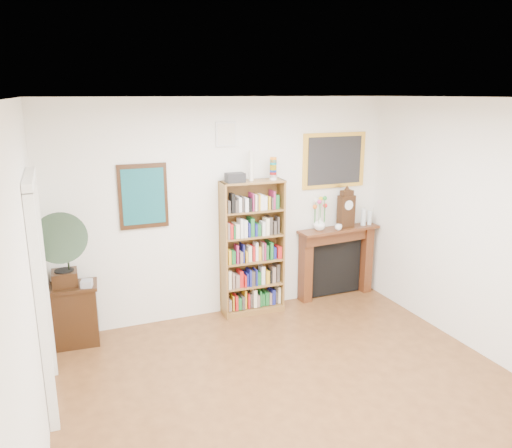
# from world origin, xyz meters

# --- Properties ---
(room) EXTENTS (4.51, 5.01, 2.81)m
(room) POSITION_xyz_m (0.00, 0.00, 1.40)
(room) COLOR #55321A
(room) RESTS_ON ground
(door_casing) EXTENTS (0.08, 1.02, 2.17)m
(door_casing) POSITION_xyz_m (-2.21, 1.20, 1.26)
(door_casing) COLOR white
(door_casing) RESTS_ON left_wall
(teal_poster) EXTENTS (0.58, 0.04, 0.78)m
(teal_poster) POSITION_xyz_m (-1.05, 2.48, 1.65)
(teal_poster) COLOR black
(teal_poster) RESTS_ON back_wall
(small_picture) EXTENTS (0.26, 0.04, 0.30)m
(small_picture) POSITION_xyz_m (0.00, 2.48, 2.35)
(small_picture) COLOR white
(small_picture) RESTS_ON back_wall
(gilt_painting) EXTENTS (0.95, 0.04, 0.75)m
(gilt_painting) POSITION_xyz_m (1.55, 2.48, 1.95)
(gilt_painting) COLOR gold
(gilt_painting) RESTS_ON back_wall
(bookshelf) EXTENTS (0.83, 0.32, 2.04)m
(bookshelf) POSITION_xyz_m (0.29, 2.33, 0.99)
(bookshelf) COLOR brown
(bookshelf) RESTS_ON floor
(side_cabinet) EXTENTS (0.56, 0.43, 0.73)m
(side_cabinet) POSITION_xyz_m (-1.93, 2.29, 0.36)
(side_cabinet) COLOR black
(side_cabinet) RESTS_ON floor
(fireplace) EXTENTS (1.22, 0.37, 1.02)m
(fireplace) POSITION_xyz_m (1.60, 2.41, 0.59)
(fireplace) COLOR #461E10
(fireplace) RESTS_ON floor
(gramophone) EXTENTS (0.56, 0.70, 0.91)m
(gramophone) POSITION_xyz_m (-2.01, 2.16, 1.24)
(gramophone) COLOR black
(gramophone) RESTS_ON side_cabinet
(cd_stack) EXTENTS (0.14, 0.14, 0.08)m
(cd_stack) POSITION_xyz_m (-1.78, 2.17, 0.77)
(cd_stack) COLOR silver
(cd_stack) RESTS_ON side_cabinet
(mantel_clock) EXTENTS (0.24, 0.15, 0.53)m
(mantel_clock) POSITION_xyz_m (1.70, 2.36, 1.27)
(mantel_clock) COLOR black
(mantel_clock) RESTS_ON fireplace
(flower_vase) EXTENTS (0.17, 0.17, 0.17)m
(flower_vase) POSITION_xyz_m (1.29, 2.37, 1.11)
(flower_vase) COLOR white
(flower_vase) RESTS_ON fireplace
(teacup) EXTENTS (0.10, 0.10, 0.08)m
(teacup) POSITION_xyz_m (1.53, 2.27, 1.06)
(teacup) COLOR white
(teacup) RESTS_ON fireplace
(bottle_left) EXTENTS (0.07, 0.07, 0.24)m
(bottle_left) POSITION_xyz_m (1.99, 2.36, 1.14)
(bottle_left) COLOR silver
(bottle_left) RESTS_ON fireplace
(bottle_right) EXTENTS (0.06, 0.06, 0.20)m
(bottle_right) POSITION_xyz_m (2.10, 2.36, 1.12)
(bottle_right) COLOR silver
(bottle_right) RESTS_ON fireplace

